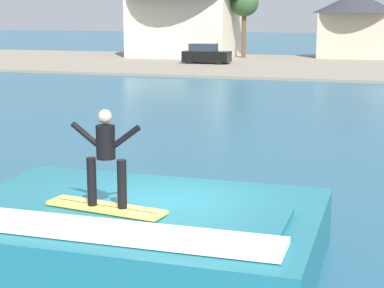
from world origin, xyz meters
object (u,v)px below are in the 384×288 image
object	(u,v)px
wave_crest	(135,235)
tree_short_bushy	(244,3)
house_small_cottage	(355,20)
car_near_shore	(206,54)
surfer	(106,153)
surfboard	(106,207)
house_with_chimney	(184,12)

from	to	relation	value
wave_crest	tree_short_bushy	xyz separation A→B (m)	(-9.16, 50.20, 4.70)
house_small_cottage	car_near_shore	bearing A→B (deg)	-136.61
surfer	tree_short_bushy	size ratio (longest dim) A/B	0.25
wave_crest	house_small_cottage	distance (m)	53.68
surfboard	tree_short_bushy	size ratio (longest dim) A/B	0.33
surfboard	house_with_chimney	bearing A→B (deg)	106.26
house_with_chimney	house_small_cottage	distance (m)	16.32
car_near_shore	house_with_chimney	bearing A→B (deg)	119.56
surfboard	tree_short_bushy	distance (m)	51.71
surfer	car_near_shore	bearing A→B (deg)	103.67
car_near_shore	wave_crest	bearing A→B (deg)	-75.84
car_near_shore	house_with_chimney	size ratio (longest dim) A/B	0.33
surfer	tree_short_bushy	world-z (taller)	tree_short_bushy
house_with_chimney	surfer	bearing A→B (deg)	-73.71
house_small_cottage	house_with_chimney	bearing A→B (deg)	-168.55
surfer	house_small_cottage	bearing A→B (deg)	88.86
car_near_shore	tree_short_bushy	bearing A→B (deg)	78.15
surfer	car_near_shore	world-z (taller)	surfer
wave_crest	house_small_cottage	xyz separation A→B (m)	(0.84, 53.58, 3.10)
house_small_cottage	tree_short_bushy	world-z (taller)	tree_short_bushy
house_with_chimney	tree_short_bushy	xyz separation A→B (m)	(5.97, -0.15, 0.86)
surfboard	house_small_cottage	bearing A→B (deg)	88.81
surfboard	wave_crest	bearing A→B (deg)	64.52
surfer	wave_crest	bearing A→B (deg)	69.57
house_with_chimney	tree_short_bushy	world-z (taller)	house_with_chimney
car_near_shore	house_small_cottage	bearing A→B (deg)	43.39
surfer	house_small_cottage	world-z (taller)	house_small_cottage
surfboard	car_near_shore	distance (m)	44.46
wave_crest	car_near_shore	world-z (taller)	car_near_shore
surfer	car_near_shore	xyz separation A→B (m)	(-10.52, 43.25, -1.26)
wave_crest	car_near_shore	xyz separation A→B (m)	(-10.75, 42.62, 0.38)
tree_short_bushy	house_small_cottage	bearing A→B (deg)	18.70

